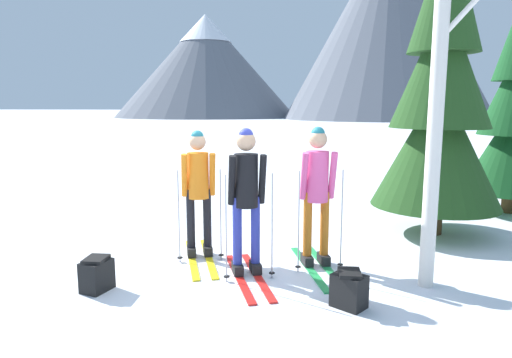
{
  "coord_description": "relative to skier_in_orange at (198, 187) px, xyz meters",
  "views": [
    {
      "loc": [
        0.84,
        -5.52,
        2.02
      ],
      "look_at": [
        0.24,
        0.48,
        1.05
      ],
      "focal_mm": 32.27,
      "sensor_mm": 36.0,
      "label": 1
    }
  ],
  "objects": [
    {
      "name": "mountain_ridge_distant",
      "position": [
        2.0,
        68.12,
        10.96
      ],
      "size": [
        59.09,
        39.35,
        27.39
      ],
      "color": "slate",
      "rests_on": "ground"
    },
    {
      "name": "backpack_on_snow_beside",
      "position": [
        1.85,
        -1.41,
        -0.77
      ],
      "size": [
        0.4,
        0.39,
        0.38
      ],
      "color": "black",
      "rests_on": "ground"
    },
    {
      "name": "skier_in_pink",
      "position": [
        1.55,
        -0.2,
        0.04
      ],
      "size": [
        0.7,
        1.63,
        1.76
      ],
      "color": "green",
      "rests_on": "ground"
    },
    {
      "name": "skier_in_black",
      "position": [
        0.72,
        -0.62,
        0.02
      ],
      "size": [
        0.78,
        1.59,
        1.76
      ],
      "color": "red",
      "rests_on": "ground"
    },
    {
      "name": "birch_tree_slender",
      "position": [
        2.77,
        -0.76,
        1.34
      ],
      "size": [
        0.86,
        0.77,
        4.45
      ],
      "color": "silver",
      "rests_on": "ground"
    },
    {
      "name": "skier_in_orange",
      "position": [
        0.0,
        0.0,
        0.0
      ],
      "size": [
        0.77,
        1.63,
        1.7
      ],
      "color": "yellow",
      "rests_on": "ground"
    },
    {
      "name": "pine_tree_near",
      "position": [
        3.44,
        1.47,
        1.21
      ],
      "size": [
        1.96,
        1.96,
        4.72
      ],
      "color": "#51381E",
      "rests_on": "ground"
    },
    {
      "name": "backpack_on_snow_front",
      "position": [
        -0.86,
        -1.26,
        -0.77
      ],
      "size": [
        0.32,
        0.38,
        0.38
      ],
      "color": "black",
      "rests_on": "ground"
    },
    {
      "name": "ground_plane",
      "position": [
        0.52,
        -0.36,
        -0.95
      ],
      "size": [
        400.0,
        400.0,
        0.0
      ],
      "primitive_type": "plane",
      "color": "white"
    }
  ]
}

